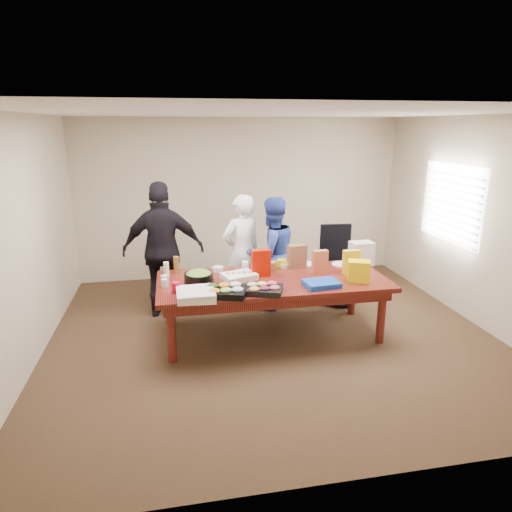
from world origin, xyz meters
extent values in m
cube|color=#47301E|center=(0.00, 0.00, -0.01)|extent=(5.50, 5.00, 0.02)
cube|color=white|center=(0.00, 0.00, 2.71)|extent=(5.50, 5.00, 0.02)
cube|color=beige|center=(0.00, 2.50, 1.35)|extent=(5.50, 0.04, 2.70)
cube|color=beige|center=(0.00, -2.50, 1.35)|extent=(5.50, 0.04, 2.70)
cube|color=beige|center=(-2.75, 0.00, 1.35)|extent=(0.04, 5.00, 2.70)
cube|color=beige|center=(2.75, 0.00, 1.35)|extent=(0.04, 5.00, 2.70)
cube|color=white|center=(2.72, 0.60, 1.50)|extent=(0.03, 1.40, 1.10)
cube|color=beige|center=(2.68, 0.60, 1.50)|extent=(0.04, 1.36, 1.00)
cube|color=#4C1C0F|center=(0.00, 0.00, 0.38)|extent=(2.80, 1.20, 0.75)
cube|color=black|center=(1.22, 0.90, 0.55)|extent=(0.59, 0.59, 1.10)
imported|color=white|center=(-0.23, 0.99, 0.83)|extent=(0.71, 0.58, 1.66)
imported|color=#2D449A|center=(0.19, 0.90, 0.81)|extent=(0.95, 0.84, 1.62)
imported|color=black|center=(-1.32, 0.93, 0.93)|extent=(1.12, 0.52, 1.87)
cube|color=black|center=(-0.64, -0.42, 0.79)|extent=(0.55, 0.49, 0.07)
cube|color=black|center=(-0.21, -0.43, 0.78)|extent=(0.50, 0.45, 0.06)
cube|color=white|center=(-0.41, 0.08, 0.78)|extent=(0.47, 0.41, 0.07)
cylinder|color=black|center=(-0.90, 0.05, 0.81)|extent=(0.45, 0.45, 0.11)
cube|color=#1543B5|center=(0.51, -0.35, 0.78)|extent=(0.43, 0.34, 0.06)
cube|color=#BA1000|center=(-0.12, 0.14, 0.92)|extent=(0.24, 0.10, 0.34)
cube|color=yellow|center=(1.01, 0.00, 0.91)|extent=(0.21, 0.09, 0.31)
cube|color=#C65939|center=(0.64, 0.11, 0.90)|extent=(0.20, 0.11, 0.30)
cylinder|color=white|center=(-0.28, 0.35, 0.82)|extent=(0.11, 0.11, 0.13)
cylinder|color=gold|center=(-0.01, 0.26, 0.84)|extent=(0.08, 0.08, 0.18)
cylinder|color=brown|center=(-1.15, 0.46, 0.86)|extent=(0.09, 0.09, 0.22)
cylinder|color=white|center=(-1.28, 0.30, 0.85)|extent=(0.08, 0.08, 0.20)
cube|color=yellow|center=(0.30, 0.47, 0.79)|extent=(0.30, 0.25, 0.09)
cube|color=olive|center=(-0.01, 0.37, 0.80)|extent=(0.27, 0.12, 0.11)
cube|color=brown|center=(0.42, 0.40, 0.90)|extent=(0.26, 0.17, 0.31)
cylinder|color=red|center=(-1.17, -0.26, 0.81)|extent=(0.10, 0.10, 0.13)
cylinder|color=white|center=(-1.30, -0.05, 0.80)|extent=(0.09, 0.09, 0.10)
cylinder|color=silver|center=(-1.30, 0.02, 0.81)|extent=(0.10, 0.10, 0.12)
cube|color=silver|center=(-0.95, -0.48, 0.77)|extent=(0.43, 0.43, 0.05)
cube|color=silver|center=(-0.97, -0.48, 0.82)|extent=(0.41, 0.41, 0.05)
cylinder|color=white|center=(1.05, 0.40, 0.76)|extent=(0.28, 0.28, 0.02)
cylinder|color=white|center=(0.56, 0.50, 0.76)|extent=(0.28, 0.28, 0.02)
cylinder|color=beige|center=(0.27, 0.42, 0.78)|extent=(0.14, 0.14, 0.05)
cylinder|color=silver|center=(-0.63, 0.43, 0.78)|extent=(0.18, 0.18, 0.06)
cube|color=silver|center=(1.30, 0.35, 0.91)|extent=(0.31, 0.23, 0.32)
cube|color=#FFDD05|center=(1.00, -0.28, 0.88)|extent=(0.30, 0.25, 0.26)
camera|label=1|loc=(-1.17, -5.07, 2.56)|focal=31.42mm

